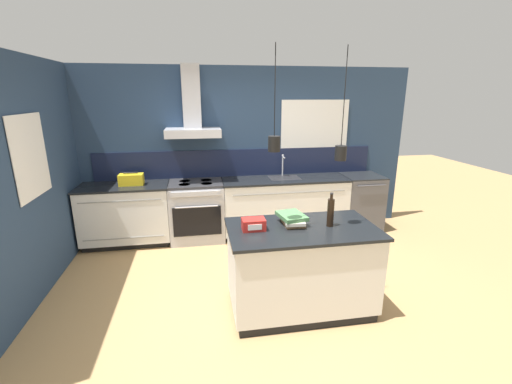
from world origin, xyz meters
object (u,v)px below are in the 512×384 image
(dishwasher, at_px, (360,202))
(bottle_on_island, at_px, (331,212))
(yellow_toolbox, at_px, (131,179))
(book_stack, at_px, (292,219))
(oven_range, at_px, (197,211))
(red_supply_box, at_px, (254,224))

(dishwasher, relative_size, bottle_on_island, 2.63)
(bottle_on_island, xyz_separation_m, yellow_toolbox, (-2.24, 2.03, -0.07))
(dishwasher, distance_m, book_stack, 2.62)
(oven_range, xyz_separation_m, red_supply_box, (0.55, -1.99, 0.51))
(oven_range, distance_m, bottle_on_island, 2.49)
(oven_range, height_order, bottle_on_island, bottle_on_island)
(bottle_on_island, relative_size, book_stack, 0.97)
(oven_range, bearing_deg, book_stack, -63.17)
(red_supply_box, bearing_deg, bottle_on_island, -2.70)
(red_supply_box, bearing_deg, dishwasher, 43.12)
(book_stack, bearing_deg, bottle_on_island, -18.52)
(bottle_on_island, bearing_deg, red_supply_box, 177.30)
(dishwasher, relative_size, yellow_toolbox, 2.68)
(oven_range, height_order, yellow_toolbox, yellow_toolbox)
(book_stack, height_order, yellow_toolbox, yellow_toolbox)
(book_stack, bearing_deg, dishwasher, 48.07)
(bottle_on_island, distance_m, red_supply_box, 0.78)
(oven_range, distance_m, book_stack, 2.20)
(dishwasher, height_order, yellow_toolbox, yellow_toolbox)
(dishwasher, xyz_separation_m, red_supply_box, (-2.13, -2.00, 0.51))
(oven_range, bearing_deg, red_supply_box, -74.50)
(dishwasher, height_order, red_supply_box, red_supply_box)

